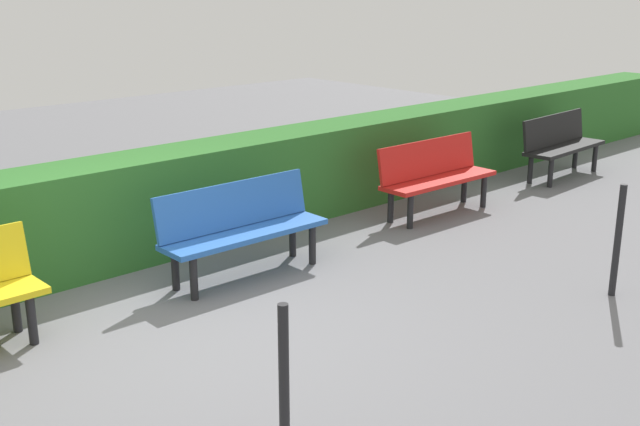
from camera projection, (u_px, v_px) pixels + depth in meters
name	position (u px, v px, depth m)	size (l,w,h in m)	color
ground_plane	(184.00, 335.00, 6.04)	(23.80, 23.80, 0.00)	slate
bench_black	(560.00, 142.00, 10.83)	(1.59, 0.53, 0.86)	black
bench_red	(435.00, 173.00, 9.09)	(1.62, 0.50, 0.86)	red
bench_blue	(241.00, 225.00, 7.17)	(1.65, 0.49, 0.86)	blue
hedge_row	(185.00, 197.00, 7.99)	(19.80, 0.69, 1.01)	#2D6B28
railing_post_mid	(618.00, 241.00, 6.68)	(0.06, 0.06, 1.00)	black
railing_post_far	(284.00, 388.00, 4.26)	(0.06, 0.06, 1.00)	black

